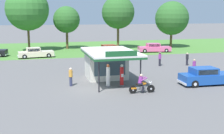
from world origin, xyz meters
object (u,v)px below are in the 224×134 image
Objects in this scene: gas_pump_offside at (122,76)px; bystander_strolling_foreground at (187,59)px; featured_classic_sedan at (206,77)px; bystander_chatting_near_pumps at (160,58)px; parked_car_back_row_right at (36,53)px; gas_pump_nearside at (108,76)px; bystander_leaning_by_kiosk at (194,66)px; parked_car_second_row_spare at (154,48)px; parked_car_back_row_centre_right at (108,50)px; bystander_standing_back_lot at (71,76)px; motorcycle_with_rider at (142,85)px.

gas_pump_offside is 13.26m from bystander_strolling_foreground.
bystander_chatting_near_pumps is (-0.25, 9.69, 0.21)m from featured_classic_sedan.
bystander_chatting_near_pumps is (7.27, 8.23, 0.05)m from gas_pump_offside.
bystander_strolling_foreground is at bearing -31.86° from parked_car_back_row_right.
gas_pump_nearside is at bearing -146.94° from bystander_strolling_foreground.
bystander_leaning_by_kiosk is 1.03× the size of bystander_strolling_foreground.
bystander_chatting_near_pumps is at bearing 172.83° from bystander_strolling_foreground.
featured_classic_sedan is at bearing -106.14° from bystander_leaning_by_kiosk.
parked_car_back_row_right is (-19.20, -1.42, -0.00)m from parked_car_second_row_spare.
featured_classic_sedan is 9.80m from bystander_strolling_foreground.
parked_car_back_row_right is (-7.53, 19.14, -0.22)m from gas_pump_offside.
gas_pump_nearside is 0.35× the size of parked_car_second_row_spare.
gas_pump_offside is 0.34× the size of parked_car_second_row_spare.
featured_classic_sedan is at bearing -100.70° from parked_car_second_row_spare.
bystander_standing_back_lot is (-7.77, -18.29, 0.16)m from parked_car_back_row_centre_right.
parked_car_back_row_right is (-6.28, 19.14, -0.25)m from gas_pump_nearside.
gas_pump_offside reaches higher than parked_car_back_row_centre_right.
bystander_chatting_near_pumps is (11.65, 7.21, 0.07)m from bystander_standing_back_lot.
gas_pump_nearside is 1.21× the size of bystander_standing_back_lot.
gas_pump_offside is at bearing 168.97° from featured_classic_sedan.
gas_pump_offside is (1.24, -0.00, -0.03)m from gas_pump_nearside.
gas_pump_offside is 9.14m from bystander_leaning_by_kiosk.
parked_car_back_row_right is (-8.40, 21.83, 0.01)m from motorcycle_with_rider.
parked_car_back_row_centre_right is 13.66m from bystander_strolling_foreground.
bystander_chatting_near_pumps reaches higher than parked_car_back_row_centre_right.
gas_pump_nearside reaches higher than motorcycle_with_rider.
bystander_strolling_foreground reaches higher than parked_car_back_row_right.
parked_car_second_row_spare is (11.67, 20.56, -0.22)m from gas_pump_offside.
parked_car_second_row_spare is at bearing 50.57° from bystander_standing_back_lot.
gas_pump_nearside is 1.03× the size of gas_pump_offside.
gas_pump_nearside is at bearing -135.96° from bystander_chatting_near_pumps.
motorcycle_with_rider is 6.44m from bystander_standing_back_lot.
parked_car_second_row_spare is at bearing 65.07° from motorcycle_with_rider.
featured_classic_sedan is at bearing -11.03° from gas_pump_offside.
motorcycle_with_rider is 12.66m from bystander_chatting_near_pumps.
parked_car_back_row_centre_right is at bearing 122.52° from bystander_strolling_foreground.
gas_pump_nearside is 10.34m from bystander_leaning_by_kiosk.
bystander_standing_back_lot is 0.95× the size of bystander_chatting_near_pumps.
bystander_leaning_by_kiosk is (9.97, 2.73, -0.06)m from gas_pump_nearside.
motorcycle_with_rider is 22.14m from parked_car_back_row_centre_right.
bystander_standing_back_lot is 13.70m from bystander_chatting_near_pumps.
bystander_standing_back_lot reaches higher than parked_car_back_row_centre_right.
featured_classic_sedan is 25.51m from parked_car_back_row_right.
gas_pump_nearside is 1.15× the size of bystander_chatting_near_pumps.
bystander_strolling_foreground is at bearing 33.06° from gas_pump_nearside.
bystander_leaning_by_kiosk is (5.34, -16.58, 0.15)m from parked_car_back_row_centre_right.
parked_car_back_row_right is (-10.91, -0.17, -0.04)m from parked_car_back_row_centre_right.
parked_car_back_row_right is at bearing 111.47° from gas_pump_offside.
featured_classic_sedan reaches higher than parked_car_second_row_spare.
bystander_chatting_near_pumps is at bearing 91.46° from featured_classic_sedan.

